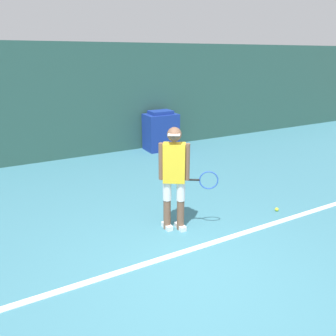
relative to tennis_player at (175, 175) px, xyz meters
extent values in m
plane|color=teal|center=(-0.38, -1.18, -0.95)|extent=(24.00, 24.00, 0.00)
cube|color=#2D564C|center=(-0.38, 4.81, 0.57)|extent=(24.00, 0.10, 3.04)
cube|color=white|center=(-0.38, -0.67, -0.95)|extent=(21.60, 0.10, 0.01)
cylinder|color=brown|center=(-0.10, 0.07, -0.69)|extent=(0.12, 0.12, 0.52)
cylinder|color=white|center=(-0.10, 0.07, -0.27)|extent=(0.14, 0.14, 0.32)
cube|color=white|center=(-0.10, 0.07, -0.91)|extent=(0.10, 0.24, 0.08)
cylinder|color=brown|center=(0.08, -0.05, -0.69)|extent=(0.12, 0.12, 0.52)
cylinder|color=white|center=(0.08, -0.05, -0.27)|extent=(0.14, 0.14, 0.32)
cube|color=white|center=(0.08, -0.05, -0.91)|extent=(0.10, 0.24, 0.08)
cube|color=yellow|center=(-0.01, 0.01, 0.20)|extent=(0.39, 0.35, 0.62)
sphere|color=brown|center=(-0.01, 0.01, 0.65)|extent=(0.22, 0.22, 0.22)
cube|color=white|center=(-0.06, -0.08, 0.67)|extent=(0.22, 0.20, 0.02)
cylinder|color=brown|center=(-0.18, 0.11, 0.21)|extent=(0.09, 0.09, 0.58)
cylinder|color=brown|center=(0.16, -0.10, 0.21)|extent=(0.09, 0.09, 0.58)
cylinder|color=black|center=(0.24, -0.15, -0.08)|extent=(0.19, 0.14, 0.03)
torus|color=#2851B2|center=(0.45, -0.28, -0.08)|extent=(0.27, 0.18, 0.30)
sphere|color=#D1E533|center=(1.98, -0.34, -0.92)|extent=(0.07, 0.07, 0.07)
cube|color=navy|center=(2.00, 4.38, -0.42)|extent=(0.94, 0.66, 1.07)
cube|color=navy|center=(2.00, 4.38, 0.17)|extent=(0.66, 0.46, 0.10)
camera|label=1|loc=(-2.37, -4.17, 1.78)|focal=35.00mm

